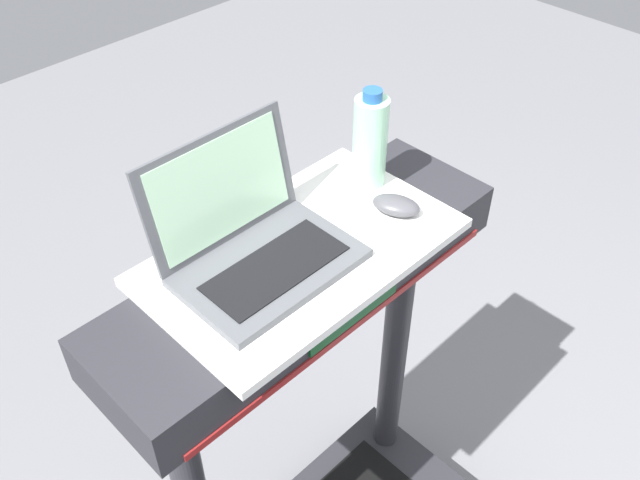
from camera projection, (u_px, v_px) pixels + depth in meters
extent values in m
cylinder|color=#28282D|center=(395.00, 345.00, 1.92)|extent=(0.07, 0.07, 0.89)
cube|color=#28282D|center=(302.00, 275.00, 1.41)|extent=(0.90, 0.28, 0.11)
cube|color=#0C3F19|center=(354.00, 312.00, 1.33)|extent=(0.24, 0.01, 0.06)
cube|color=maroon|center=(353.00, 328.00, 1.36)|extent=(0.81, 0.00, 0.02)
cube|color=white|center=(302.00, 251.00, 1.37)|extent=(0.61, 0.37, 0.02)
cube|color=#515459|center=(270.00, 267.00, 1.30)|extent=(0.33, 0.22, 0.02)
cube|color=black|center=(276.00, 268.00, 1.29)|extent=(0.27, 0.12, 0.00)
cube|color=#515459|center=(220.00, 188.00, 1.30)|extent=(0.33, 0.05, 0.21)
cube|color=#B2E0B7|center=(222.00, 189.00, 1.29)|extent=(0.29, 0.04, 0.19)
ellipsoid|color=#4C4C51|center=(396.00, 205.00, 1.43)|extent=(0.09, 0.12, 0.03)
cylinder|color=#9EDBB2|center=(370.00, 142.00, 1.46)|extent=(0.07, 0.07, 0.20)
cylinder|color=#2659A5|center=(373.00, 95.00, 1.38)|extent=(0.04, 0.04, 0.02)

